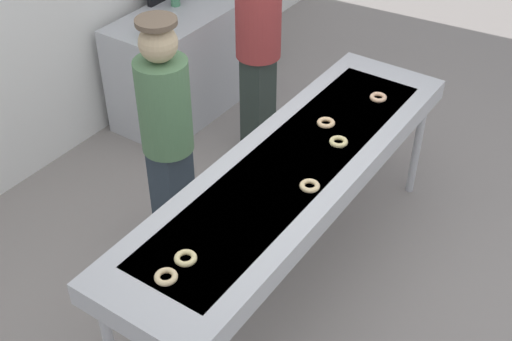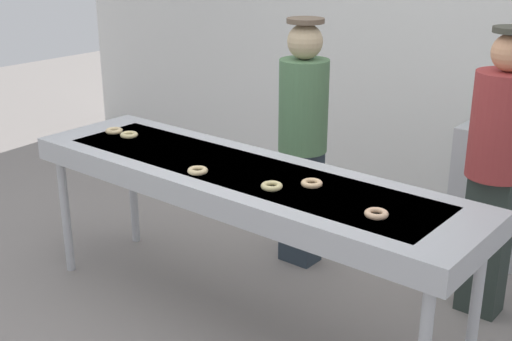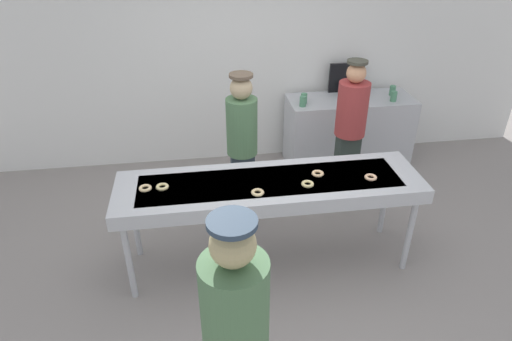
% 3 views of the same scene
% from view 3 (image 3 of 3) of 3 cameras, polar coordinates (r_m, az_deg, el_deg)
% --- Properties ---
extents(ground_plane, '(16.00, 16.00, 0.00)m').
position_cam_3_polar(ground_plane, '(4.47, 1.63, -11.39)').
color(ground_plane, gray).
extents(back_wall, '(8.00, 0.12, 3.33)m').
position_cam_3_polar(back_wall, '(5.74, -2.14, 17.04)').
color(back_wall, white).
rests_on(back_wall, ground).
extents(fryer_conveyor, '(2.72, 0.73, 0.92)m').
position_cam_3_polar(fryer_conveyor, '(3.96, 1.80, -2.21)').
color(fryer_conveyor, '#B7BABF').
rests_on(fryer_conveyor, ground).
extents(plain_donut_0, '(0.16, 0.16, 0.03)m').
position_cam_3_polar(plain_donut_0, '(4.08, 14.46, -0.86)').
color(plain_donut_0, '#F7C194').
rests_on(plain_donut_0, fryer_conveyor).
extents(plain_donut_1, '(0.16, 0.16, 0.03)m').
position_cam_3_polar(plain_donut_1, '(3.88, 6.62, -1.73)').
color(plain_donut_1, beige).
rests_on(plain_donut_1, fryer_conveyor).
extents(plain_donut_2, '(0.11, 0.11, 0.03)m').
position_cam_3_polar(plain_donut_2, '(4.04, 7.90, -0.39)').
color(plain_donut_2, '#F5C68F').
rests_on(plain_donut_2, fryer_conveyor).
extents(plain_donut_3, '(0.14, 0.14, 0.03)m').
position_cam_3_polar(plain_donut_3, '(3.90, -11.90, -2.05)').
color(plain_donut_3, beige).
rests_on(plain_donut_3, fryer_conveyor).
extents(plain_donut_4, '(0.16, 0.16, 0.03)m').
position_cam_3_polar(plain_donut_4, '(3.74, 0.21, -2.82)').
color(plain_donut_4, beige).
rests_on(plain_donut_4, fryer_conveyor).
extents(plain_donut_5, '(0.13, 0.13, 0.03)m').
position_cam_3_polar(plain_donut_5, '(3.91, -13.98, -2.21)').
color(plain_donut_5, beige).
rests_on(plain_donut_5, fryer_conveyor).
extents(worker_baker, '(0.32, 0.32, 1.64)m').
position_cam_3_polar(worker_baker, '(4.60, -1.79, 3.67)').
color(worker_baker, '#293540').
rests_on(worker_baker, ground).
extents(worker_assistant, '(0.33, 0.33, 1.67)m').
position_cam_3_polar(worker_assistant, '(4.98, 11.95, 5.54)').
color(worker_assistant, '#29332E').
rests_on(worker_assistant, ground).
extents(customer_waiting, '(0.38, 0.38, 1.71)m').
position_cam_3_polar(customer_waiting, '(2.61, -2.66, -18.96)').
color(customer_waiting, '#3D243E').
rests_on(customer_waiting, ground).
extents(prep_counter, '(1.60, 0.63, 0.92)m').
position_cam_3_polar(prep_counter, '(6.02, 11.63, 4.93)').
color(prep_counter, '#B7BABF').
rests_on(prep_counter, ground).
extents(paper_cup_0, '(0.08, 0.08, 0.13)m').
position_cam_3_polar(paper_cup_0, '(5.89, 11.08, 9.92)').
color(paper_cup_0, '#4C8C66').
rests_on(paper_cup_0, prep_counter).
extents(paper_cup_1, '(0.08, 0.08, 0.13)m').
position_cam_3_polar(paper_cup_1, '(5.87, 17.20, 9.06)').
color(paper_cup_1, '#4C8C66').
rests_on(paper_cup_1, prep_counter).
extents(paper_cup_2, '(0.08, 0.08, 0.13)m').
position_cam_3_polar(paper_cup_2, '(5.58, 6.16, 9.14)').
color(paper_cup_2, '#4C8C66').
rests_on(paper_cup_2, prep_counter).
extents(paper_cup_3, '(0.08, 0.08, 0.13)m').
position_cam_3_polar(paper_cup_3, '(6.07, 17.06, 9.75)').
color(paper_cup_3, '#4C8C66').
rests_on(paper_cup_3, prep_counter).
extents(paper_cup_4, '(0.08, 0.08, 0.13)m').
position_cam_3_polar(paper_cup_4, '(5.49, 6.01, 8.78)').
color(paper_cup_4, '#4C8C66').
rests_on(paper_cup_4, prep_counter).
extents(menu_display, '(0.46, 0.04, 0.38)m').
position_cam_3_polar(menu_display, '(6.02, 11.47, 11.58)').
color(menu_display, black).
rests_on(menu_display, prep_counter).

